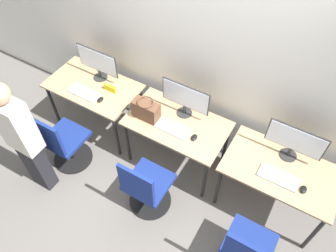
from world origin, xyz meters
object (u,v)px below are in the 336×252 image
Objects in this scene: office_chair_center at (146,189)px; person_left at (23,138)px; mouse_left at (100,100)px; handbag at (146,110)px; office_chair_left at (64,144)px; office_chair_right at (246,252)px; mouse_right at (303,189)px; keyboard_left at (84,93)px; mouse_center at (194,137)px; monitor_left at (98,63)px; monitor_center at (185,98)px; keyboard_right at (278,177)px; keyboard_center at (173,128)px; monitor_right at (295,141)px.

person_left is at bearing -163.49° from office_chair_center.
handbag is at bearing 5.48° from mouse_left.
office_chair_right is at bearing -2.25° from office_chair_left.
office_chair_right reaches higher than mouse_right.
keyboard_left is 1.28× the size of handbag.
handbag reaches higher than office_chair_center.
mouse_right is at bearing 0.79° from mouse_left.
mouse_center is 0.30× the size of handbag.
monitor_left and monitor_center have the same top height.
keyboard_right is 1.28× the size of handbag.
person_left reaches higher than mouse_right.
monitor_left is at bearing 167.48° from keyboard_center.
handbag reaches higher than keyboard_right.
monitor_left is at bearing 169.83° from mouse_center.
mouse_center is 0.60m from handbag.
monitor_center is (1.18, 0.01, 0.00)m from monitor_left.
person_left is 2.44m from office_chair_right.
monitor_right is at bearing 0.78° from monitor_left.
person_left is 1.77× the size of office_chair_right.
mouse_left is 0.16× the size of monitor_right.
monitor_left reaches higher than handbag.
mouse_left is 2.11m from keyboard_right.
mouse_right is at bearing 12.52° from office_chair_left.
person_left reaches higher than keyboard_right.
mouse_left is 1.00× the size of mouse_right.
person_left is at bearing -131.77° from handbag.
monitor_center is at bearing 45.81° from person_left.
office_chair_right is (1.16, -0.09, 0.00)m from office_chair_center.
office_chair_left is at bearing -152.50° from keyboard_center.
office_chair_left is 2.55m from monitor_right.
person_left reaches higher than keyboard_center.
keyboard_left and keyboard_center have the same top height.
monitor_center reaches higher than mouse_right.
monitor_left is 1.23m from keyboard_center.
mouse_left is 0.30× the size of handbag.
monitor_right reaches higher than mouse_left.
monitor_right is (2.36, 0.35, 0.22)m from keyboard_left.
monitor_right is at bearing 1.18° from monitor_center.
mouse_left is at bearing 69.52° from office_chair_left.
monitor_center is (1.18, 0.33, 0.22)m from keyboard_left.
office_chair_right is (-0.24, -0.66, -0.38)m from mouse_right.
mouse_left is 0.23× the size of keyboard_center.
handbag is at bearing -17.11° from monitor_left.
person_left is 2.84× the size of monitor_center.
monitor_left reaches higher than mouse_right.
monitor_center is at bearing 166.56° from keyboard_right.
office_chair_center reaches higher than mouse_left.
keyboard_center is 0.26m from mouse_center.
person_left is 1.77× the size of office_chair_center.
mouse_right is at bearing 19.66° from person_left.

